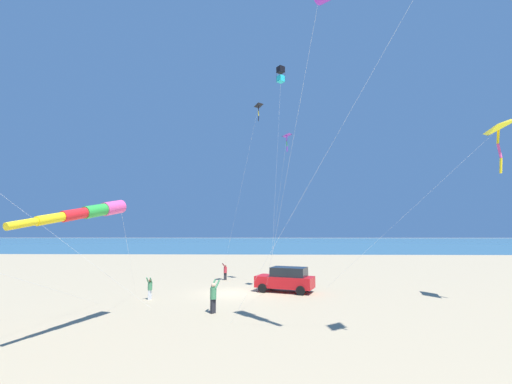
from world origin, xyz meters
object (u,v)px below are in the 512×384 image
at_px(kite_box_striped_overhead, 281,75).
at_px(kite_windsock_checkered_midright, 89,212).
at_px(kite_delta_rainbow_low_near, 497,128).
at_px(parked_car, 286,279).
at_px(person_child_green_jacket, 225,271).
at_px(person_child_grey_jacket, 150,287).
at_px(kite_delta_yellow_midlevel, 258,107).
at_px(person_adult_flyer, 213,295).
at_px(cooler_box, 295,284).
at_px(kite_delta_black_fish_shape, 287,136).

xyz_separation_m(kite_box_striped_overhead, kite_windsock_checkered_midright, (-12.48, 9.42, -12.71)).
bearing_deg(kite_box_striped_overhead, kite_delta_rainbow_low_near, -116.17).
distance_m(kite_delta_rainbow_low_near, kite_windsock_checkered_midright, 24.22).
height_order(parked_car, person_child_green_jacket, parked_car).
bearing_deg(parked_car, kite_delta_rainbow_low_near, -110.85).
bearing_deg(kite_delta_rainbow_low_near, person_child_grey_jacket, 85.51).
height_order(kite_delta_rainbow_low_near, kite_delta_yellow_midlevel, kite_delta_yellow_midlevel).
xyz_separation_m(person_child_grey_jacket, kite_delta_yellow_midlevel, (4.35, -7.16, 14.21)).
bearing_deg(person_adult_flyer, cooler_box, -29.62).
xyz_separation_m(person_child_green_jacket, kite_box_striped_overhead, (-4.78, -5.24, 17.24)).
height_order(cooler_box, kite_windsock_checkered_midright, kite_windsock_checkered_midright).
relative_size(kite_delta_yellow_midlevel, kite_windsock_checkered_midright, 1.11).
height_order(kite_delta_rainbow_low_near, kite_delta_black_fish_shape, kite_delta_black_fish_shape).
xyz_separation_m(kite_delta_black_fish_shape, kite_delta_yellow_midlevel, (1.72, 2.28, 3.10)).
height_order(person_adult_flyer, kite_box_striped_overhead, kite_box_striped_overhead).
bearing_deg(kite_delta_yellow_midlevel, person_adult_flyer, 163.92).
distance_m(kite_box_striped_overhead, kite_delta_black_fish_shape, 6.55).
height_order(kite_box_striped_overhead, kite_windsock_checkered_midright, kite_box_striped_overhead).
xyz_separation_m(cooler_box, kite_delta_rainbow_low_near, (-7.48, -12.32, 10.82)).
relative_size(kite_box_striped_overhead, kite_delta_black_fish_shape, 1.54).
height_order(person_child_green_jacket, kite_delta_yellow_midlevel, kite_delta_yellow_midlevel).
relative_size(person_child_green_jacket, kite_delta_rainbow_low_near, 0.13).
distance_m(kite_delta_yellow_midlevel, kite_windsock_checkered_midright, 17.13).
bearing_deg(kite_delta_rainbow_low_near, kite_delta_yellow_midlevel, 68.26).
height_order(person_child_green_jacket, kite_delta_black_fish_shape, kite_delta_black_fish_shape).
distance_m(cooler_box, person_adult_flyer, 10.79).
distance_m(person_adult_flyer, kite_delta_yellow_midlevel, 16.32).
bearing_deg(cooler_box, kite_box_striped_overhead, 130.40).
xyz_separation_m(person_adult_flyer, kite_delta_rainbow_low_near, (1.88, -17.64, 10.05)).
distance_m(person_adult_flyer, person_child_green_jacket, 13.26).
relative_size(person_adult_flyer, kite_box_striped_overhead, 0.10).
distance_m(parked_car, person_child_grey_jacket, 9.85).
height_order(parked_car, kite_delta_yellow_midlevel, kite_delta_yellow_midlevel).
relative_size(parked_car, kite_box_striped_overhead, 0.25).
bearing_deg(kite_delta_yellow_midlevel, kite_delta_rainbow_low_near, -111.74).
distance_m(cooler_box, person_child_grey_jacket, 11.68).
height_order(person_child_grey_jacket, kite_delta_black_fish_shape, kite_delta_black_fish_shape).
bearing_deg(person_adult_flyer, person_child_green_jacket, 4.23).
xyz_separation_m(person_child_grey_jacket, kite_windsock_checkered_midright, (-7.67, 0.30, 4.56)).
xyz_separation_m(kite_box_striped_overhead, kite_delta_yellow_midlevel, (-0.46, 1.95, -3.06)).
distance_m(person_child_green_jacket, kite_box_striped_overhead, 18.64).
relative_size(cooler_box, person_adult_flyer, 0.35).
xyz_separation_m(cooler_box, kite_delta_yellow_midlevel, (-1.36, 3.02, 14.82)).
bearing_deg(person_child_grey_jacket, kite_box_striped_overhead, -62.18).
xyz_separation_m(kite_delta_rainbow_low_near, kite_delta_yellow_midlevel, (6.12, 15.33, 4.00)).
height_order(kite_delta_rainbow_low_near, kite_windsock_checkered_midright, kite_delta_rainbow_low_near).
height_order(kite_delta_black_fish_shape, kite_delta_yellow_midlevel, kite_delta_yellow_midlevel).
relative_size(parked_car, kite_delta_black_fish_shape, 0.38).
bearing_deg(person_adult_flyer, kite_box_striped_overhead, -26.73).
xyz_separation_m(parked_car, kite_delta_black_fish_shape, (-0.64, -0.15, 10.97)).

